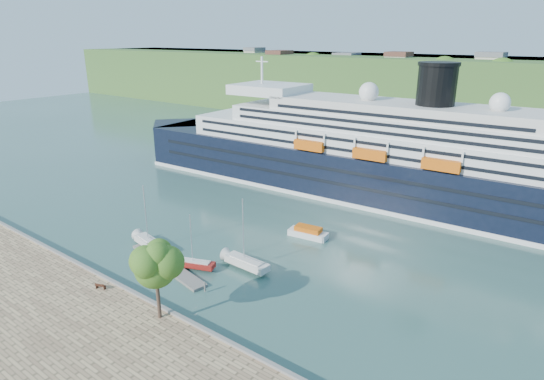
{
  "coord_description": "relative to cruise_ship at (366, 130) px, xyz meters",
  "views": [
    {
      "loc": [
        46.9,
        -29.17,
        31.6
      ],
      "look_at": [
        2.01,
        30.0,
        6.2
      ],
      "focal_mm": 30.0,
      "sensor_mm": 36.0,
      "label": 1
    }
  ],
  "objects": [
    {
      "name": "ground",
      "position": [
        -7.64,
        -53.82,
        -13.61
      ],
      "size": [
        400.0,
        400.0,
        0.0
      ],
      "primitive_type": "plane",
      "color": "#30554B",
      "rests_on": "ground"
    },
    {
      "name": "far_hillside",
      "position": [
        -7.64,
        91.18,
        -1.61
      ],
      "size": [
        400.0,
        50.0,
        24.0
      ],
      "primitive_type": "cube",
      "color": "#2F5020",
      "rests_on": "ground"
    },
    {
      "name": "park_bench",
      "position": [
        -8.72,
        -55.83,
        -12.17
      ],
      "size": [
        1.49,
        1.03,
        0.89
      ],
      "primitive_type": null,
      "rotation": [
        0.0,
        0.0,
        0.37
      ],
      "color": "#421F13",
      "rests_on": "promenade"
    },
    {
      "name": "floating_pontoon",
      "position": [
        -8.19,
        -45.54,
        -13.41
      ],
      "size": [
        17.62,
        5.41,
        0.39
      ],
      "primitive_type": null,
      "rotation": [
        0.0,
        0.0,
        -0.19
      ],
      "color": "gray",
      "rests_on": "ground"
    },
    {
      "name": "promenade_tree",
      "position": [
        2.15,
        -55.32,
        -7.41
      ],
      "size": [
        6.28,
        6.28,
        10.41
      ],
      "primitive_type": null,
      "color": "#2E5917",
      "rests_on": "promenade"
    },
    {
      "name": "sailboat_red",
      "position": [
        -4.17,
        -43.7,
        -9.64
      ],
      "size": [
        6.35,
        3.78,
        7.94
      ],
      "primitive_type": null,
      "rotation": [
        0.0,
        0.0,
        0.36
      ],
      "color": "maroon",
      "rests_on": "ground"
    },
    {
      "name": "tender_launch",
      "position": [
        2.63,
        -24.87,
        -12.7
      ],
      "size": [
        6.86,
        3.13,
        1.83
      ],
      "primitive_type": null,
      "rotation": [
        0.0,
        0.0,
        0.14
      ],
      "color": "#DC5B0C",
      "rests_on": "ground"
    },
    {
      "name": "sailboat_white_near",
      "position": [
        -14.5,
        -43.47,
        -8.68
      ],
      "size": [
        7.89,
        3.5,
        9.85
      ],
      "primitive_type": null,
      "rotation": [
        0.0,
        0.0,
        -0.19
      ],
      "color": "silver",
      "rests_on": "ground"
    },
    {
      "name": "sailboat_white_far",
      "position": [
        1.68,
        -39.36,
        -8.58
      ],
      "size": [
        7.86,
        2.43,
        10.06
      ],
      "primitive_type": null,
      "rotation": [
        0.0,
        0.0,
        -0.03
      ],
      "color": "silver",
      "rests_on": "ground"
    },
    {
      "name": "quay_coping",
      "position": [
        -7.64,
        -54.02,
        -12.46
      ],
      "size": [
        220.0,
        0.5,
        0.3
      ],
      "primitive_type": "cube",
      "color": "slate",
      "rests_on": "promenade"
    },
    {
      "name": "cruise_ship",
      "position": [
        0.0,
        0.0,
        0.0
      ],
      "size": [
        121.97,
        24.05,
        27.22
      ],
      "primitive_type": null,
      "rotation": [
        0.0,
        0.0,
        0.05
      ],
      "color": "black",
      "rests_on": "ground"
    }
  ]
}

